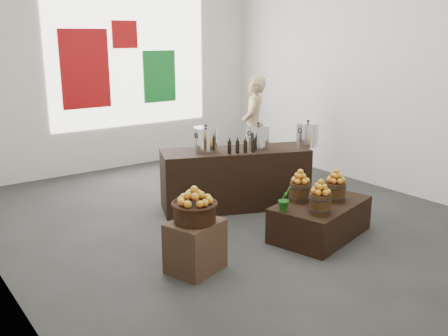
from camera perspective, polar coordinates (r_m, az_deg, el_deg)
ground at (r=7.06m, az=0.38°, el=-5.72°), size 7.00×7.00×0.00m
back_wall at (r=9.66m, az=-12.31°, el=11.72°), size 6.00×0.04×4.00m
back_opening at (r=9.76m, az=-10.63°, el=11.84°), size 3.20×0.02×2.40m
deco_red_left at (r=9.40m, az=-15.60°, el=10.83°), size 0.90×0.04×1.40m
deco_green_right at (r=10.05m, az=-7.39°, el=10.34°), size 0.70×0.04×1.00m
deco_red_upper at (r=9.70m, az=-11.30°, el=14.75°), size 0.50×0.04×0.50m
crate at (r=5.48m, az=-3.30°, el=-8.90°), size 0.68×0.61×0.56m
wicker_basket at (r=5.33m, az=-3.36°, el=-5.13°), size 0.45×0.45×0.20m
apples_in_basket at (r=5.27m, az=-3.40°, el=-3.12°), size 0.35×0.35×0.19m
display_table at (r=6.50m, az=10.93°, el=-5.74°), size 1.46×1.10×0.45m
apple_bucket_front_left at (r=6.00m, az=10.91°, el=-4.02°), size 0.26×0.26×0.24m
apples_in_bucket_front_left at (r=5.94m, az=11.00°, el=-2.13°), size 0.19×0.19×0.17m
apple_bucket_front_right at (r=6.49m, az=12.58°, el=-2.64°), size 0.26×0.26×0.24m
apples_in_bucket_front_right at (r=6.43m, az=12.68°, el=-0.88°), size 0.19×0.19×0.17m
apple_bucket_rear at (r=6.39m, az=8.64°, el=-2.73°), size 0.26×0.26×0.24m
apples_in_bucket_rear at (r=6.33m, az=8.71°, el=-0.94°), size 0.19×0.19×0.17m
herb_garnish_right at (r=6.73m, az=11.38°, el=-1.84°), size 0.29×0.28×0.26m
herb_garnish_left at (r=6.02m, az=6.95°, el=-3.50°), size 0.18×0.15×0.30m
counter at (r=7.37m, az=1.29°, el=-1.22°), size 2.24×1.44×0.88m
stock_pot_left at (r=7.12m, az=-2.09°, el=3.21°), size 0.33×0.33×0.33m
stock_pot_center at (r=7.32m, az=3.90°, el=3.50°), size 0.33×0.33×0.33m
stock_pot_right at (r=7.59m, az=9.52°, el=3.75°), size 0.33×0.33×0.33m
oil_cruets at (r=7.03m, az=1.77°, el=2.69°), size 0.31×0.17×0.24m
shopper at (r=9.18m, az=3.42°, el=4.91°), size 0.76×0.76×1.78m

